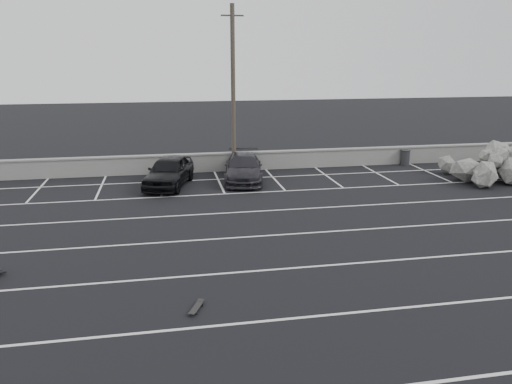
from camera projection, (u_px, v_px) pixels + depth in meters
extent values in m
plane|color=black|center=(323.00, 266.00, 15.74)|extent=(120.00, 120.00, 0.00)
cube|color=gray|center=(248.00, 161.00, 28.88)|extent=(50.00, 0.35, 1.00)
cube|color=gray|center=(248.00, 152.00, 28.74)|extent=(50.00, 0.45, 0.08)
cube|color=silver|center=(359.00, 312.00, 12.89)|extent=(36.00, 0.10, 0.01)
cube|color=silver|center=(323.00, 266.00, 15.74)|extent=(36.00, 0.10, 0.01)
cube|color=silver|center=(298.00, 234.00, 18.58)|extent=(36.00, 0.10, 0.01)
cube|color=silver|center=(280.00, 210.00, 21.43)|extent=(36.00, 0.10, 0.01)
cube|color=silver|center=(266.00, 192.00, 24.27)|extent=(36.00, 0.10, 0.01)
cube|color=silver|center=(254.00, 178.00, 27.12)|extent=(36.00, 0.10, 0.01)
cube|color=silver|center=(38.00, 190.00, 24.70)|extent=(0.10, 5.00, 0.01)
cube|color=silver|center=(101.00, 187.00, 25.23)|extent=(0.10, 5.00, 0.01)
cube|color=silver|center=(161.00, 184.00, 25.76)|extent=(0.10, 5.00, 0.01)
cube|color=silver|center=(219.00, 181.00, 26.29)|extent=(0.10, 5.00, 0.01)
cube|color=silver|center=(274.00, 179.00, 26.82)|extent=(0.10, 5.00, 0.01)
cube|color=silver|center=(328.00, 177.00, 27.35)|extent=(0.10, 5.00, 0.01)
cube|color=silver|center=(379.00, 174.00, 27.88)|extent=(0.10, 5.00, 0.01)
cube|color=silver|center=(428.00, 172.00, 28.41)|extent=(0.10, 5.00, 0.01)
cube|color=silver|center=(476.00, 170.00, 28.94)|extent=(0.10, 5.00, 0.01)
imported|color=black|center=(169.00, 171.00, 25.21)|extent=(3.03, 4.83, 1.53)
imported|color=#232228|center=(243.00, 168.00, 26.33)|extent=(2.66, 5.00, 1.38)
cylinder|color=#4C4238|center=(233.00, 92.00, 26.90)|extent=(0.24, 0.24, 9.03)
cube|color=#4C4238|center=(232.00, 15.00, 25.86)|extent=(1.20, 0.08, 0.08)
cylinder|color=#2A2A2D|center=(405.00, 158.00, 30.21)|extent=(0.64, 0.64, 0.88)
cylinder|color=#2A2A2D|center=(406.00, 150.00, 30.09)|extent=(0.71, 0.71, 0.05)
cube|color=black|center=(196.00, 307.00, 13.00)|extent=(0.43, 0.70, 0.02)
cube|color=#2A2A2D|center=(199.00, 304.00, 13.22)|extent=(0.15, 0.10, 0.04)
cube|color=#2A2A2D|center=(193.00, 313.00, 12.79)|extent=(0.15, 0.10, 0.04)
cylinder|color=black|center=(196.00, 305.00, 13.24)|extent=(0.04, 0.06, 0.05)
cylinder|color=black|center=(202.00, 305.00, 13.21)|extent=(0.04, 0.06, 0.05)
cylinder|color=black|center=(190.00, 313.00, 12.81)|extent=(0.04, 0.06, 0.05)
cylinder|color=black|center=(196.00, 314.00, 12.78)|extent=(0.04, 0.06, 0.05)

